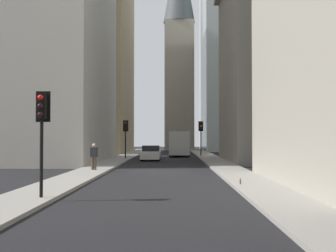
# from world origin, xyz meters

# --- Properties ---
(ground_plane) EXTENTS (135.00, 135.00, 0.00)m
(ground_plane) POSITION_xyz_m (0.00, 0.00, 0.00)
(ground_plane) COLOR black
(sidewalk_right) EXTENTS (90.00, 2.20, 0.14)m
(sidewalk_right) POSITION_xyz_m (0.00, 4.50, 0.07)
(sidewalk_right) COLOR gray
(sidewalk_right) RESTS_ON ground_plane
(sidewalk_left) EXTENTS (90.00, 2.20, 0.14)m
(sidewalk_left) POSITION_xyz_m (0.00, -4.50, 0.07)
(sidewalk_left) COLOR gray
(sidewalk_left) RESTS_ON ground_plane
(building_left_midfar) EXTENTS (13.13, 10.50, 20.20)m
(building_left_midfar) POSITION_xyz_m (11.16, -10.59, 10.11)
(building_left_midfar) COLOR gray
(building_left_midfar) RESTS_ON ground_plane
(building_right_far) EXTENTS (17.73, 10.00, 28.09)m
(building_right_far) POSITION_xyz_m (31.91, 10.60, 14.05)
(building_right_far) COLOR #9E8966
(building_right_far) RESTS_ON ground_plane
(church_spire) EXTENTS (5.39, 5.39, 37.06)m
(church_spire) POSITION_xyz_m (44.53, -1.73, 19.40)
(church_spire) COLOR #A8A091
(church_spire) RESTS_ON ground_plane
(delivery_truck) EXTENTS (6.46, 2.25, 2.84)m
(delivery_truck) POSITION_xyz_m (21.45, -1.40, 1.46)
(delivery_truck) COLOR silver
(delivery_truck) RESTS_ON ground_plane
(sedan_white) EXTENTS (4.30, 1.78, 1.42)m
(sedan_white) POSITION_xyz_m (13.17, 1.40, 0.66)
(sedan_white) COLOR silver
(sedan_white) RESTS_ON ground_plane
(traffic_light_foreground) EXTENTS (0.43, 0.52, 3.76)m
(traffic_light_foreground) POSITION_xyz_m (-12.61, 3.88, 2.90)
(traffic_light_foreground) COLOR black
(traffic_light_foreground) RESTS_ON sidewalk_right
(traffic_light_midblock) EXTENTS (0.43, 0.52, 3.84)m
(traffic_light_midblock) POSITION_xyz_m (19.67, -3.81, 2.96)
(traffic_light_midblock) COLOR black
(traffic_light_midblock) RESTS_ON sidewalk_left
(traffic_light_far_junction) EXTENTS (0.43, 0.52, 3.73)m
(traffic_light_far_junction) POSITION_xyz_m (14.12, 3.95, 2.88)
(traffic_light_far_junction) COLOR black
(traffic_light_far_junction) RESTS_ON sidewalk_right
(pedestrian) EXTENTS (0.26, 0.44, 1.69)m
(pedestrian) POSITION_xyz_m (-0.26, 4.35, 1.06)
(pedestrian) COLOR #473D33
(pedestrian) RESTS_ON sidewalk_right
(discarded_bottle) EXTENTS (0.07, 0.07, 0.27)m
(discarded_bottle) POSITION_xyz_m (-8.43, -3.78, 0.25)
(discarded_bottle) COLOR brown
(discarded_bottle) RESTS_ON sidewalk_left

